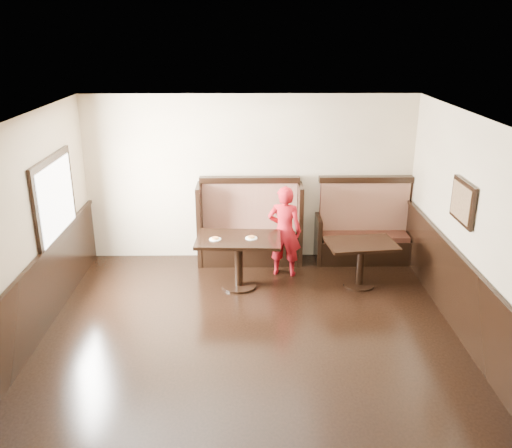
{
  "coord_description": "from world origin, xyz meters",
  "views": [
    {
      "loc": [
        -0.01,
        -5.32,
        3.78
      ],
      "look_at": [
        0.09,
        2.35,
        1.0
      ],
      "focal_mm": 38.0,
      "sensor_mm": 36.0,
      "label": 1
    }
  ],
  "objects_px": {
    "booth_main": "(250,231)",
    "table_neighbor": "(361,254)",
    "booth_neighbor": "(364,233)",
    "table_main": "(239,249)",
    "child": "(284,231)"
  },
  "relations": [
    {
      "from": "booth_neighbor",
      "to": "table_neighbor",
      "type": "relative_size",
      "value": 1.5
    },
    {
      "from": "booth_main",
      "to": "table_neighbor",
      "type": "xyz_separation_m",
      "value": [
        1.7,
        -1.01,
        0.01
      ]
    },
    {
      "from": "table_main",
      "to": "child",
      "type": "bearing_deg",
      "value": 34.17
    },
    {
      "from": "booth_main",
      "to": "child",
      "type": "distance_m",
      "value": 0.83
    },
    {
      "from": "table_main",
      "to": "booth_main",
      "type": "bearing_deg",
      "value": 83.03
    },
    {
      "from": "booth_neighbor",
      "to": "table_main",
      "type": "xyz_separation_m",
      "value": [
        -2.12,
        -1.03,
        0.14
      ]
    },
    {
      "from": "booth_neighbor",
      "to": "table_neighbor",
      "type": "xyz_separation_m",
      "value": [
        -0.25,
        -1.01,
        0.06
      ]
    },
    {
      "from": "booth_main",
      "to": "table_main",
      "type": "xyz_separation_m",
      "value": [
        -0.17,
        -1.03,
        0.09
      ]
    },
    {
      "from": "table_neighbor",
      "to": "booth_neighbor",
      "type": "bearing_deg",
      "value": 69.3
    },
    {
      "from": "booth_neighbor",
      "to": "table_main",
      "type": "distance_m",
      "value": 2.36
    },
    {
      "from": "table_neighbor",
      "to": "booth_main",
      "type": "bearing_deg",
      "value": 142.46
    },
    {
      "from": "booth_neighbor",
      "to": "table_neighbor",
      "type": "bearing_deg",
      "value": -103.99
    },
    {
      "from": "booth_main",
      "to": "table_main",
      "type": "height_order",
      "value": "booth_main"
    },
    {
      "from": "booth_main",
      "to": "table_neighbor",
      "type": "distance_m",
      "value": 1.98
    },
    {
      "from": "booth_neighbor",
      "to": "child",
      "type": "relative_size",
      "value": 1.11
    }
  ]
}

